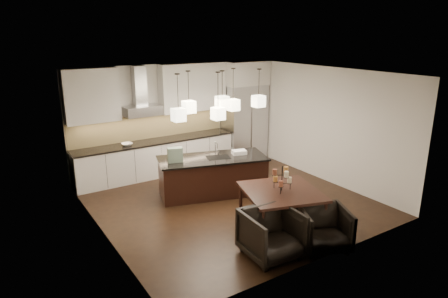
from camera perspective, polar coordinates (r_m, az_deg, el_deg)
floor at (r=8.87m, az=0.71°, el=-7.51°), size 5.50×5.50×0.02m
ceiling at (r=8.14m, az=0.78°, el=10.93°), size 5.50×5.50×0.02m
wall_back at (r=10.74m, az=-7.45°, el=4.55°), size 5.50×0.02×2.80m
wall_front at (r=6.39m, az=14.59°, el=-4.20°), size 5.50×0.02×2.80m
wall_left at (r=7.30m, az=-17.62°, el=-1.84°), size 0.02×5.50×2.80m
wall_right at (r=10.14m, az=13.87°, el=3.49°), size 0.02×5.50×2.80m
refrigerator at (r=11.54m, az=2.90°, el=3.85°), size 1.20×0.72×2.15m
fridge_panel at (r=11.31m, az=3.00°, el=10.78°), size 1.26×0.72×0.65m
lower_cabinets at (r=10.45m, az=-9.56°, el=-1.34°), size 4.21×0.62×0.88m
countertop at (r=10.32m, az=-9.68°, el=1.10°), size 4.21×0.66×0.04m
backsplash at (r=10.50m, az=-10.42°, el=3.22°), size 4.21×0.02×0.63m
upper_cab_left at (r=9.72m, az=-18.45°, el=7.24°), size 1.25×0.35×1.25m
upper_cab_right at (r=10.69m, az=-4.46°, el=8.80°), size 1.85×0.35×1.25m
hood_canopy at (r=10.07m, az=-11.59°, el=5.41°), size 0.90×0.52×0.24m
hood_chimney at (r=10.07m, az=-12.02°, el=8.85°), size 0.30×0.28×0.96m
fruit_bowl at (r=9.99m, az=-13.70°, el=0.65°), size 0.27×0.27×0.06m
island_body at (r=9.13m, az=-1.63°, el=-3.92°), size 2.52×1.57×0.83m
island_top at (r=8.99m, az=-1.66°, el=-1.33°), size 2.62×1.67×0.04m
faucet at (r=9.04m, az=-1.24°, el=0.09°), size 0.15×0.24×0.36m
tote_bag at (r=8.70m, az=-7.00°, el=-0.83°), size 0.36×0.25×0.32m
food_container at (r=9.22m, az=2.17°, el=-0.46°), size 0.37×0.31×0.09m
dining_table at (r=7.57m, az=8.08°, el=-8.67°), size 1.67×1.67×0.80m
candelabra at (r=7.33m, az=8.28°, el=-4.17°), size 0.48×0.48×0.47m
candle_a at (r=7.40m, az=9.33°, el=-4.37°), size 0.10×0.10×0.11m
candle_b at (r=7.42m, az=7.34°, el=-4.22°), size 0.10×0.10×0.11m
candle_c at (r=7.21m, az=8.13°, el=-4.91°), size 0.10×0.10×0.11m
candle_d at (r=7.41m, az=8.86°, el=-2.91°), size 0.10×0.10×0.11m
candle_e at (r=7.25m, az=7.25°, el=-3.30°), size 0.10×0.10×0.11m
candle_f at (r=7.17m, az=8.92°, el=-3.59°), size 0.10×0.10×0.11m
armchair_left at (r=6.73m, az=6.80°, el=-11.96°), size 0.92×0.95×0.81m
armchair_right at (r=7.14m, az=14.11°, el=-10.95°), size 1.06×1.07×0.74m
pendant_a at (r=8.15m, az=-6.52°, el=4.87°), size 0.24×0.24×0.26m
pendant_b at (r=8.71m, az=-5.04°, el=6.00°), size 0.24×0.24×0.26m
pendant_c at (r=8.70m, az=-0.26°, el=6.72°), size 0.24×0.24×0.26m
pendant_d at (r=9.29m, az=1.30°, el=6.32°), size 0.24×0.24×0.26m
pendant_e at (r=9.15m, az=4.95°, el=6.82°), size 0.24×0.24×0.26m
pendant_f at (r=8.45m, az=-0.85°, el=5.09°), size 0.24×0.24×0.26m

